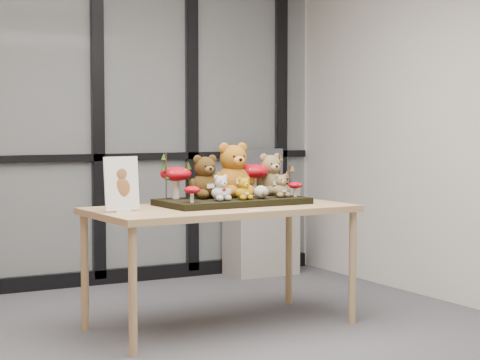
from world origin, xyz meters
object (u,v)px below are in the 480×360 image
bear_white_bow (221,186)px  mushroom_back_right (253,178)px  diorama_tray (233,201)px  cabinet (261,229)px  bear_beige_small (281,184)px  display_table (221,216)px  plush_cream_hedgehog (261,191)px  mushroom_back_left (176,181)px  bear_small_yellow (244,187)px  mushroom_front_left (192,194)px  bear_pooh_yellow (233,167)px  bear_tan_back (270,172)px  sign_holder (122,186)px  monitor (260,167)px  bear_brown_medium (205,174)px  mushroom_front_right (295,188)px

bear_white_bow → mushroom_back_right: size_ratio=0.77×
diorama_tray → cabinet: 1.92m
diorama_tray → bear_beige_small: (0.32, -0.08, 0.11)m
display_table → plush_cream_hedgehog: (0.27, -0.05, 0.16)m
mushroom_back_left → bear_small_yellow: bearing=-39.2°
mushroom_back_right → cabinet: mushroom_back_right is taller
mushroom_back_right → mushroom_front_left: size_ratio=2.07×
bear_pooh_yellow → bear_tan_back: (0.31, 0.02, -0.04)m
sign_holder → bear_white_bow: bearing=-13.7°
bear_small_yellow → monitor: (1.09, 1.66, 0.03)m
monitor → diorama_tray: bearing=-125.6°
plush_cream_hedgehog → mushroom_front_left: 0.52m
bear_tan_back → monitor: 1.57m
diorama_tray → monitor: (1.10, 1.54, 0.14)m
diorama_tray → monitor: 1.89m
diorama_tray → mushroom_back_right: bearing=25.9°
bear_tan_back → mushroom_back_right: 0.16m
bear_brown_medium → mushroom_back_left: (-0.18, 0.07, -0.04)m
mushroom_front_right → cabinet: 1.81m
mushroom_back_left → bear_beige_small: bearing=-20.3°
display_table → bear_beige_small: bear_beige_small is taller
bear_beige_small → display_table: bearing=175.4°
bear_beige_small → bear_white_bow: bearing=-178.1°
display_table → mushroom_back_left: (-0.21, 0.23, 0.22)m
display_table → sign_holder: bearing=178.4°
mushroom_back_right → cabinet: bearing=57.9°
bear_small_yellow → mushroom_back_left: mushroom_back_left is taller
bear_white_bow → bear_small_yellow: bearing=-4.5°
bear_beige_small → mushroom_front_left: 0.70m
bear_beige_small → mushroom_back_left: mushroom_back_left is taller
bear_pooh_yellow → mushroom_front_right: bear_pooh_yellow is taller
bear_tan_back → bear_small_yellow: size_ratio=1.94×
diorama_tray → display_table: bearing=-153.4°
plush_cream_hedgehog → sign_holder: 0.96m
bear_brown_medium → mushroom_front_right: size_ratio=2.83×
mushroom_back_left → bear_white_bow: bearing=-56.3°
diorama_tray → plush_cream_hedgehog: 0.20m
bear_white_bow → monitor: size_ratio=0.42×
plush_cream_hedgehog → mushroom_back_right: size_ratio=0.40×
bear_pooh_yellow → sign_holder: size_ratio=1.20×
bear_beige_small → monitor: 1.80m
display_table → sign_holder: sign_holder is taller
bear_small_yellow → mushroom_back_right: size_ratio=0.68×
mushroom_back_left → monitor: bearing=43.7°
sign_holder → bear_beige_small: bearing=-10.3°
bear_brown_medium → plush_cream_hedgehog: 0.39m
bear_tan_back → monitor: (0.72, 1.39, -0.04)m
bear_white_bow → monitor: (1.25, 1.66, 0.02)m
bear_small_yellow → plush_cream_hedgehog: 0.14m
bear_white_bow → mushroom_back_left: bearing=121.1°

